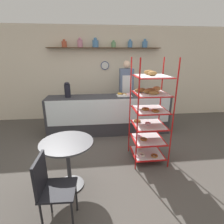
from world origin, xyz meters
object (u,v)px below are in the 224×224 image
at_px(cafe_chair, 50,185).
at_px(donut_tray_counter, 125,94).
at_px(cafe_table, 68,153).
at_px(coffee_carafe, 67,90).
at_px(person_worker, 126,90).
at_px(pastry_rack, 149,115).

height_order(cafe_chair, donut_tray_counter, donut_tray_counter).
distance_m(cafe_chair, donut_tray_counter, 2.93).
relative_size(cafe_table, cafe_chair, 0.84).
bearing_deg(coffee_carafe, person_worker, 18.72).
bearing_deg(pastry_rack, cafe_chair, -140.82).
xyz_separation_m(cafe_chair, donut_tray_counter, (1.29, 2.60, 0.41)).
height_order(pastry_rack, donut_tray_counter, pastry_rack).
bearing_deg(pastry_rack, donut_tray_counter, 97.82).
bearing_deg(cafe_chair, donut_tray_counter, -24.23).
distance_m(pastry_rack, person_worker, 1.86).
bearing_deg(cafe_chair, person_worker, -22.54).
bearing_deg(person_worker, cafe_table, -118.12).
xyz_separation_m(cafe_table, coffee_carafe, (-0.21, 1.93, 0.55)).
distance_m(cafe_table, cafe_chair, 0.63).
bearing_deg(donut_tray_counter, cafe_table, -120.95).
bearing_deg(person_worker, cafe_chair, -114.73).
distance_m(person_worker, coffee_carafe, 1.61).
bearing_deg(cafe_table, coffee_carafe, 96.29).
xyz_separation_m(coffee_carafe, donut_tray_counter, (1.39, 0.05, -0.15)).
bearing_deg(cafe_chair, cafe_table, -7.62).
height_order(pastry_rack, cafe_chair, pastry_rack).
distance_m(cafe_table, donut_tray_counter, 2.33).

